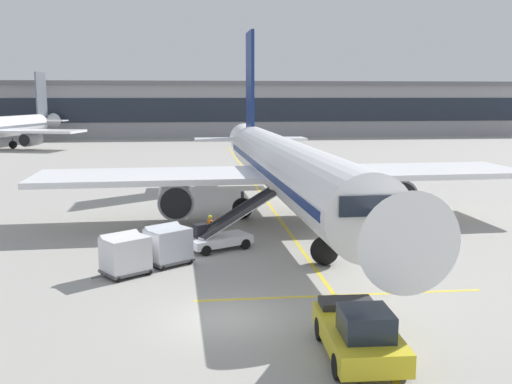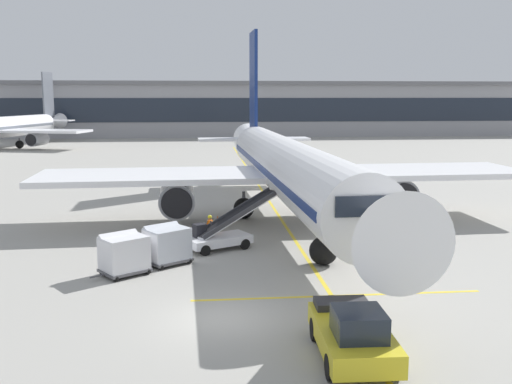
{
  "view_description": "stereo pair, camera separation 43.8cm",
  "coord_description": "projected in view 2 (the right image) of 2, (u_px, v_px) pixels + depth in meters",
  "views": [
    {
      "loc": [
        -1.12,
        -20.06,
        8.09
      ],
      "look_at": [
        2.32,
        10.69,
        2.88
      ],
      "focal_mm": 40.34,
      "sensor_mm": 36.0,
      "label": 1
    },
    {
      "loc": [
        -0.68,
        -20.11,
        8.09
      ],
      "look_at": [
        2.32,
        10.69,
        2.88
      ],
      "focal_mm": 40.34,
      "sensor_mm": 36.0,
      "label": 2
    }
  ],
  "objects": [
    {
      "name": "safety_cone_nose_mark",
      "position": [
        207.0,
        230.0,
        33.43
      ],
      "size": [
        0.69,
        0.69,
        0.78
      ],
      "color": "black",
      "rests_on": "ground"
    },
    {
      "name": "parked_airplane",
      "position": [
        285.0,
        167.0,
        37.26
      ],
      "size": [
        31.69,
        40.91,
        13.79
      ],
      "color": "white",
      "rests_on": "ground"
    },
    {
      "name": "terminal_building",
      "position": [
        227.0,
        109.0,
        120.51
      ],
      "size": [
        131.5,
        21.09,
        10.84
      ],
      "color": "#939399",
      "rests_on": "ground"
    },
    {
      "name": "apron_guidance_line_stop_bar",
      "position": [
        338.0,
        296.0,
        23.49
      ],
      "size": [
        12.0,
        0.2,
        0.01
      ],
      "color": "yellow",
      "rests_on": "ground"
    },
    {
      "name": "pushback_tug",
      "position": [
        353.0,
        333.0,
        17.77
      ],
      "size": [
        2.24,
        4.46,
        1.83
      ],
      "color": "gold",
      "rests_on": "ground"
    },
    {
      "name": "ground_crew_by_carts",
      "position": [
        210.0,
        228.0,
        31.02
      ],
      "size": [
        0.31,
        0.56,
        1.74
      ],
      "color": "#333847",
      "rests_on": "ground"
    },
    {
      "name": "ground_plane",
      "position": [
        221.0,
        318.0,
        21.14
      ],
      "size": [
        600.0,
        600.0,
        0.0
      ],
      "primitive_type": "plane",
      "color": "#9E9B93"
    },
    {
      "name": "belt_loader",
      "position": [
        223.0,
        233.0,
        30.62
      ],
      "size": [
        5.31,
        3.53,
        2.99
      ],
      "color": "silver",
      "rests_on": "ground"
    },
    {
      "name": "safety_cone_engine_keepout",
      "position": [
        177.0,
        230.0,
        33.56
      ],
      "size": [
        0.58,
        0.58,
        0.66
      ],
      "color": "black",
      "rests_on": "ground"
    },
    {
      "name": "distant_airplane",
      "position": [
        1.0,
        128.0,
        88.03
      ],
      "size": [
        27.83,
        35.36,
        12.13
      ],
      "color": "white",
      "rests_on": "ground"
    },
    {
      "name": "baggage_cart_second",
      "position": [
        124.0,
        253.0,
        26.17
      ],
      "size": [
        2.69,
        2.46,
        1.91
      ],
      "color": "#515156",
      "rests_on": "ground"
    },
    {
      "name": "ground_crew_by_loader",
      "position": [
        158.0,
        246.0,
        27.46
      ],
      "size": [
        0.31,
        0.56,
        1.74
      ],
      "color": "#333847",
      "rests_on": "ground"
    },
    {
      "name": "safety_cone_wingtip",
      "position": [
        218.0,
        222.0,
        35.37
      ],
      "size": [
        0.7,
        0.7,
        0.79
      ],
      "color": "black",
      "rests_on": "ground"
    },
    {
      "name": "apron_guidance_line_lead_in",
      "position": [
        283.0,
        222.0,
        37.07
      ],
      "size": [
        0.2,
        110.0,
        0.01
      ],
      "color": "yellow",
      "rests_on": "ground"
    },
    {
      "name": "baggage_cart_lead",
      "position": [
        167.0,
        244.0,
        27.81
      ],
      "size": [
        2.69,
        2.46,
        1.91
      ],
      "color": "#515156",
      "rests_on": "ground"
    }
  ]
}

